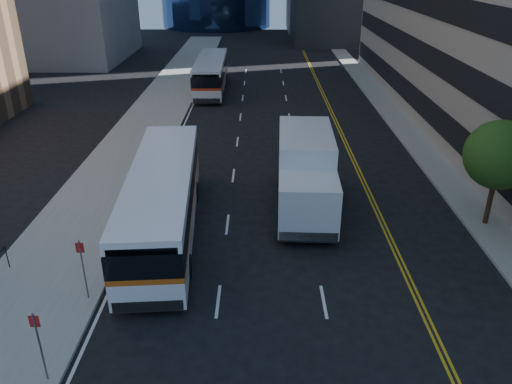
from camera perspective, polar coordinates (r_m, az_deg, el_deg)
ground at (r=17.88m, az=6.86°, el=-16.26°), size 160.00×160.00×0.00m
sidewalk_west at (r=40.94m, az=-11.79°, el=8.11°), size 5.00×90.00×0.15m
sidewalk_east at (r=41.51m, az=15.84°, el=7.92°), size 2.00×90.00×0.15m
street_tree at (r=25.29m, az=26.11°, el=3.80°), size 3.20×3.20×5.10m
bus_front at (r=23.20m, az=-10.60°, el=-0.79°), size 3.68×12.74×3.24m
bus_rear at (r=49.38m, az=-5.15°, el=13.36°), size 2.76×11.92×3.07m
box_truck at (r=25.18m, az=5.71°, el=2.22°), size 3.05×8.00×3.78m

